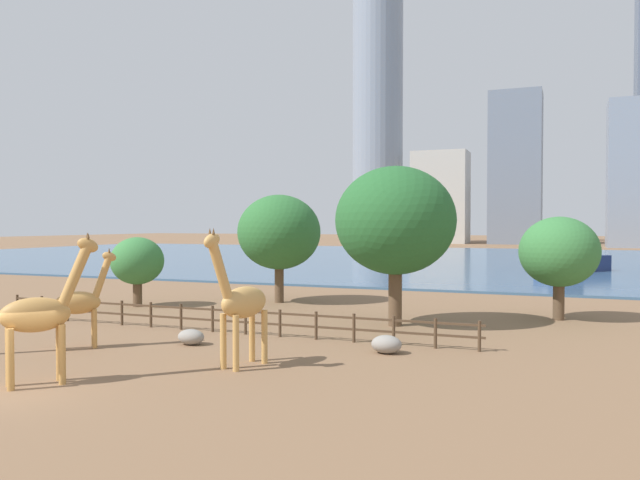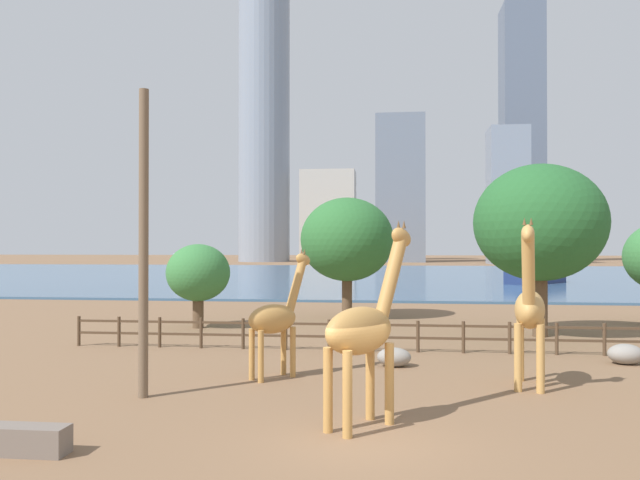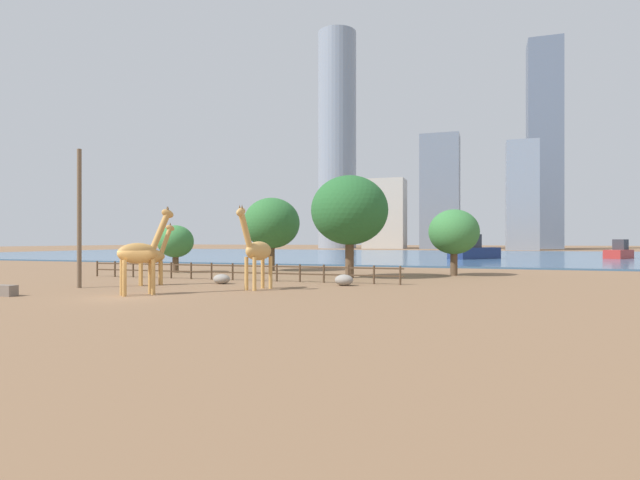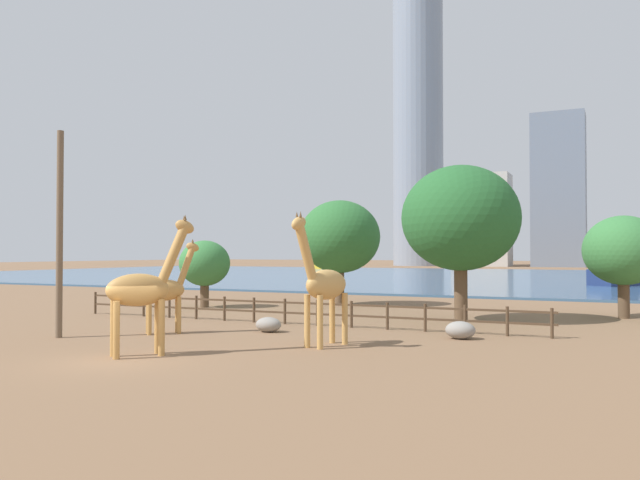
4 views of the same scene
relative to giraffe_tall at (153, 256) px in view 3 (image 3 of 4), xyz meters
name	(u,v)px [view 3 (image 3 of 4)]	position (x,y,z in m)	size (l,w,h in m)	color
ground_plane	(392,255)	(3.17, 73.59, -1.99)	(400.00, 400.00, 0.00)	brown
harbor_water	(389,255)	(3.17, 70.59, -1.89)	(180.00, 86.00, 0.20)	#3D6084
giraffe_tall	(153,256)	(0.00, 0.00, 0.00)	(2.14, 2.23, 4.29)	#C18C47
giraffe_companion	(141,253)	(3.15, -5.25, 0.37)	(2.45, 2.90, 5.05)	#C18C47
giraffe_young	(257,251)	(8.06, -0.56, 0.44)	(1.42, 3.29, 5.20)	tan
utility_pole	(79,218)	(-3.33, -3.06, 2.49)	(0.28, 0.28, 8.95)	brown
boulder_near_fence	(344,280)	(12.44, 3.82, -1.61)	(1.27, 1.00, 0.75)	gray
boulder_by_pole	(222,279)	(3.91, 2.41, -1.65)	(1.23, 0.92, 0.69)	gray
feeding_trough	(2,290)	(-3.85, -8.07, -1.69)	(1.80, 0.60, 0.60)	#72665B
enclosure_fence	(233,270)	(3.12, 5.59, -1.24)	(26.12, 0.14, 1.30)	#4C3826
tree_left_large	(454,232)	(18.91, 16.04, 1.78)	(4.33, 4.33, 5.75)	brown
tree_center_broad	(272,223)	(1.16, 17.24, 2.77)	(5.63, 5.63, 7.32)	brown
tree_right_tall	(350,210)	(10.97, 10.74, 3.51)	(6.30, 6.30, 8.36)	brown
tree_left_small	(176,242)	(-6.46, 11.97, 0.94)	(3.40, 3.40, 4.49)	brown
boat_ferry	(264,247)	(-37.42, 99.19, -0.87)	(6.30, 5.36, 2.71)	gold
boat_sailboat	(619,252)	(41.40, 60.30, -0.77)	(5.41, 7.14, 2.99)	#B22D28
boat_tug	(473,250)	(19.74, 51.27, -0.51)	(7.83, 8.57, 3.77)	navy
skyline_tower_needle	(544,145)	(41.26, 163.43, 34.66)	(11.39, 11.06, 73.30)	slate
skyline_block_central	(337,140)	(-31.55, 151.40, 38.60)	(14.33, 14.33, 81.17)	gray
skyline_tower_glass	(385,214)	(-13.31, 150.68, 10.57)	(14.84, 10.25, 25.12)	#B7B2A8
skyline_block_left	(440,192)	(6.33, 151.38, 17.96)	(13.23, 11.29, 39.90)	slate
skyline_block_right	(522,196)	(32.03, 134.83, 14.54)	(9.17, 9.56, 33.06)	gray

